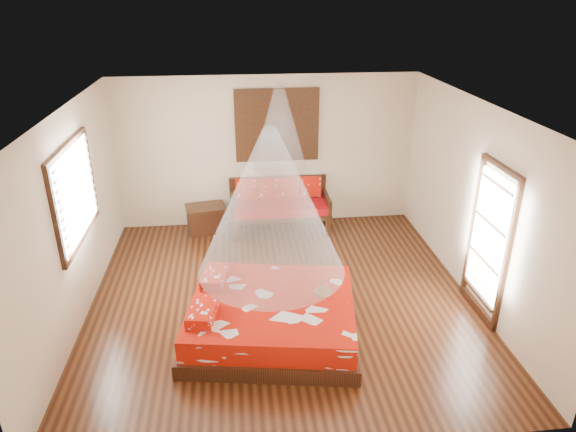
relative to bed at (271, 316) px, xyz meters
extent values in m
cube|color=black|center=(0.22, 0.79, -0.26)|extent=(5.50, 5.50, 0.02)
cube|color=silver|center=(0.22, 0.79, 2.56)|extent=(5.50, 5.50, 0.02)
cube|color=beige|center=(-2.54, 0.79, 1.15)|extent=(0.02, 5.50, 2.80)
cube|color=beige|center=(2.98, 0.79, 1.15)|extent=(0.02, 5.50, 2.80)
cube|color=beige|center=(0.22, 3.55, 1.15)|extent=(5.50, 0.02, 2.80)
cube|color=beige|center=(0.22, -1.97, 1.15)|extent=(5.50, 0.02, 2.80)
cube|color=black|center=(0.02, 0.00, -0.15)|extent=(2.46, 2.29, 0.20)
cube|color=#AC1205|center=(0.02, 0.00, 0.10)|extent=(2.35, 2.17, 0.30)
cube|color=#AC1205|center=(-0.85, -0.28, 0.32)|extent=(0.40, 0.61, 0.15)
cube|color=#AC1205|center=(-0.72, 0.54, 0.32)|extent=(0.40, 0.61, 0.15)
cube|color=black|center=(-0.44, 2.75, -0.04)|extent=(0.08, 0.08, 0.42)
cube|color=black|center=(1.26, 2.75, -0.04)|extent=(0.08, 0.08, 0.42)
cube|color=black|center=(-0.44, 3.44, -0.04)|extent=(0.08, 0.08, 0.42)
cube|color=black|center=(1.26, 3.44, -0.04)|extent=(0.08, 0.08, 0.42)
cube|color=black|center=(0.41, 3.09, 0.13)|extent=(1.82, 0.81, 0.08)
cube|color=maroon|center=(0.41, 3.09, 0.24)|extent=(1.76, 0.75, 0.14)
cube|color=black|center=(0.41, 3.46, 0.42)|extent=(1.82, 0.06, 0.55)
cube|color=black|center=(-0.46, 3.09, 0.29)|extent=(0.06, 0.81, 0.30)
cube|color=black|center=(1.28, 3.09, 0.29)|extent=(0.06, 0.81, 0.30)
cube|color=#AC1205|center=(-0.20, 3.34, 0.50)|extent=(0.38, 0.20, 0.40)
cube|color=#AC1205|center=(0.21, 3.34, 0.50)|extent=(0.38, 0.20, 0.40)
cube|color=#AC1205|center=(0.61, 3.34, 0.50)|extent=(0.38, 0.20, 0.40)
cube|color=#AC1205|center=(1.02, 3.34, 0.50)|extent=(0.38, 0.20, 0.40)
cube|color=black|center=(-0.95, 3.24, -0.03)|extent=(0.75, 0.60, 0.44)
cube|color=black|center=(-0.95, 3.24, 0.21)|extent=(0.80, 0.64, 0.05)
cube|color=black|center=(0.41, 3.51, 1.65)|extent=(1.52, 0.06, 1.32)
cube|color=black|center=(0.41, 3.50, 1.65)|extent=(1.35, 0.04, 1.10)
cube|color=black|center=(-2.50, 0.99, 1.45)|extent=(0.08, 1.74, 1.34)
cube|color=white|center=(-2.46, 0.99, 1.45)|extent=(0.04, 1.54, 1.10)
cube|color=black|center=(2.94, 0.19, 0.80)|extent=(0.08, 1.02, 2.16)
cube|color=white|center=(2.92, 0.19, 0.90)|extent=(0.03, 0.82, 1.70)
cylinder|color=brown|center=(0.70, 0.11, 0.26)|extent=(0.24, 0.24, 0.03)
cone|color=white|center=(0.02, 0.00, 1.60)|extent=(1.82, 1.82, 1.80)
cone|color=white|center=(0.41, 3.04, 1.75)|extent=(0.95, 0.95, 1.50)
camera|label=1|loc=(-0.39, -5.57, 3.93)|focal=32.00mm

